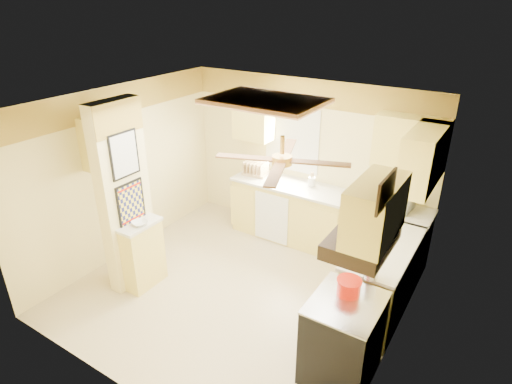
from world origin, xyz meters
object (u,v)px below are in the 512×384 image
Objects in this scene: dutch_oven at (349,287)px; microwave at (394,199)px; stove at (343,338)px; kettle at (371,269)px; bowl at (140,223)px.

microwave is at bearing 94.46° from dutch_oven.
dutch_oven is at bearing 106.48° from stove.
dutch_oven is (0.16, -2.05, -0.08)m from microwave.
kettle is (0.27, -1.71, -0.03)m from microwave.
microwave reaches higher than dutch_oven.
microwave is 3.38m from bowl.
stove is 3.95× the size of kettle.
stove is at bearing -73.52° from dutch_oven.
microwave is (-0.20, 2.18, 0.62)m from stove.
stove is 2.81m from bowl.
microwave is 2.16× the size of kettle.
microwave reaches higher than stove.
bowl is (-2.77, -0.02, 0.50)m from stove.
stove is 2.27m from microwave.
bowl is at bearing -179.58° from stove.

